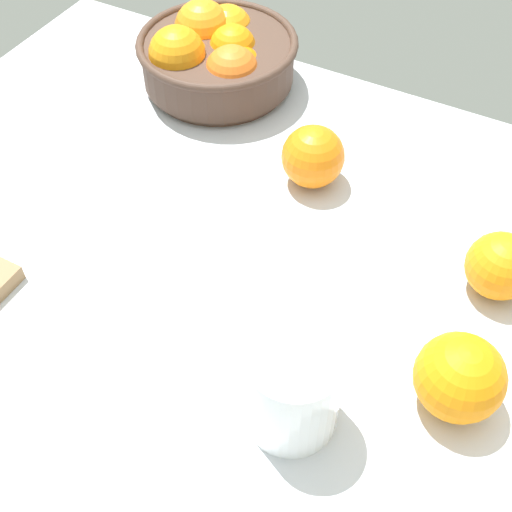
{
  "coord_description": "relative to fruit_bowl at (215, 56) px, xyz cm",
  "views": [
    {
      "loc": [
        23.07,
        -41.3,
        60.12
      ],
      "look_at": [
        0.82,
        0.5,
        4.87
      ],
      "focal_mm": 47.14,
      "sensor_mm": 36.0,
      "label": 1
    }
  ],
  "objects": [
    {
      "name": "loose_orange_1",
      "position": [
        47.21,
        -35.04,
        -0.55
      ],
      "size": [
        8.75,
        8.75,
        8.75
      ],
      "primitive_type": "sphere",
      "color": "orange",
      "rests_on": "ground_plane"
    },
    {
      "name": "fruit_bowl",
      "position": [
        0.0,
        0.0,
        0.0
      ],
      "size": [
        23.4,
        23.4,
        11.11
      ],
      "color": "#473328",
      "rests_on": "ground_plane"
    },
    {
      "name": "ground_plane",
      "position": [
        22.44,
        -31.59,
        -6.43
      ],
      "size": [
        112.22,
        85.76,
        3.0
      ],
      "primitive_type": "cube",
      "color": "silver"
    },
    {
      "name": "loose_orange_2",
      "position": [
        21.51,
        -12.49,
        -0.9
      ],
      "size": [
        8.06,
        8.06,
        8.06
      ],
      "primitive_type": "sphere",
      "color": "orange",
      "rests_on": "ground_plane"
    },
    {
      "name": "loose_orange_3",
      "position": [
        47.06,
        -19.02,
        -1.12
      ],
      "size": [
        7.61,
        7.61,
        7.61
      ],
      "primitive_type": "sphere",
      "color": "orange",
      "rests_on": "ground_plane"
    },
    {
      "name": "juice_glass",
      "position": [
        33.96,
        -44.03,
        -0.3
      ],
      "size": [
        9.02,
        9.02,
        10.74
      ],
      "color": "white",
      "rests_on": "ground_plane"
    }
  ]
}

